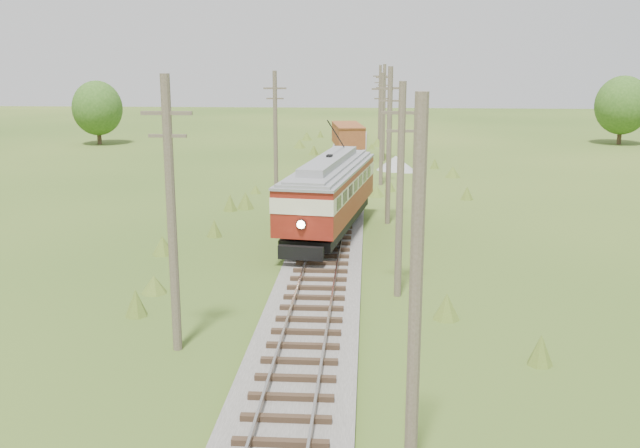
{
  "coord_description": "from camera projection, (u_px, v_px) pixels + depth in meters",
  "views": [
    {
      "loc": [
        2.03,
        -9.76,
        9.46
      ],
      "look_at": [
        0.0,
        19.99,
        2.49
      ],
      "focal_mm": 40.0,
      "sensor_mm": 36.0,
      "label": 1
    }
  ],
  "objects": [
    {
      "name": "railbed_main",
      "position": [
        335.0,
        209.0,
        44.75
      ],
      "size": [
        3.6,
        96.0,
        0.57
      ],
      "color": "#605B54",
      "rests_on": "ground"
    },
    {
      "name": "streetcar",
      "position": [
        329.0,
        189.0,
        37.6
      ],
      "size": [
        4.76,
        12.87,
        5.82
      ],
      "rotation": [
        0.0,
        0.0,
        -0.15
      ],
      "color": "black",
      "rests_on": "ground"
    },
    {
      "name": "gondola",
      "position": [
        348.0,
        136.0,
        69.6
      ],
      "size": [
        3.59,
        8.07,
        2.59
      ],
      "rotation": [
        0.0,
        0.0,
        0.14
      ],
      "color": "black",
      "rests_on": "ground"
    },
    {
      "name": "gravel_pile",
      "position": [
        397.0,
        164.0,
        61.32
      ],
      "size": [
        3.39,
        3.6,
        1.23
      ],
      "color": "gray",
      "rests_on": "ground"
    },
    {
      "name": "utility_pole_r_1",
      "position": [
        416.0,
        298.0,
        15.42
      ],
      "size": [
        0.3,
        0.3,
        8.8
      ],
      "color": "brown",
      "rests_on": "ground"
    },
    {
      "name": "utility_pole_r_2",
      "position": [
        400.0,
        189.0,
        28.03
      ],
      "size": [
        1.6,
        0.3,
        8.6
      ],
      "color": "brown",
      "rests_on": "ground"
    },
    {
      "name": "utility_pole_r_3",
      "position": [
        389.0,
        145.0,
        40.62
      ],
      "size": [
        1.6,
        0.3,
        9.0
      ],
      "color": "brown",
      "rests_on": "ground"
    },
    {
      "name": "utility_pole_r_4",
      "position": [
        382.0,
        128.0,
        53.33
      ],
      "size": [
        1.6,
        0.3,
        8.4
      ],
      "color": "brown",
      "rests_on": "ground"
    },
    {
      "name": "utility_pole_r_5",
      "position": [
        384.0,
        112.0,
        65.87
      ],
      "size": [
        1.6,
        0.3,
        8.9
      ],
      "color": "brown",
      "rests_on": "ground"
    },
    {
      "name": "utility_pole_r_6",
      "position": [
        380.0,
        104.0,
        78.54
      ],
      "size": [
        1.6,
        0.3,
        8.7
      ],
      "color": "brown",
      "rests_on": "ground"
    },
    {
      "name": "utility_pole_l_a",
      "position": [
        171.0,
        214.0,
        22.65
      ],
      "size": [
        1.6,
        0.3,
        9.0
      ],
      "color": "brown",
      "rests_on": "ground"
    },
    {
      "name": "utility_pole_l_b",
      "position": [
        275.0,
        131.0,
        49.92
      ],
      "size": [
        1.6,
        0.3,
        8.6
      ],
      "color": "brown",
      "rests_on": "ground"
    },
    {
      "name": "tree_mid_a",
      "position": [
        97.0,
        108.0,
        78.77
      ],
      "size": [
        5.46,
        5.46,
        7.03
      ],
      "color": "#38281C",
      "rests_on": "ground"
    },
    {
      "name": "tree_mid_b",
      "position": [
        622.0,
        105.0,
        78.74
      ],
      "size": [
        5.88,
        5.88,
        7.57
      ],
      "color": "#38281C",
      "rests_on": "ground"
    }
  ]
}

